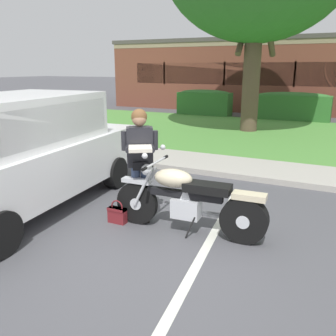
% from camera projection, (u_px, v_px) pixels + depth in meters
% --- Properties ---
extents(ground_plane, '(140.00, 140.00, 0.00)m').
position_uv_depth(ground_plane, '(150.00, 248.00, 4.77)').
color(ground_plane, '#4C4C51').
extents(curb_strip, '(60.00, 0.20, 0.12)m').
position_uv_depth(curb_strip, '(230.00, 175.00, 7.79)').
color(curb_strip, '#ADA89E').
rests_on(curb_strip, ground).
extents(concrete_walk, '(60.00, 1.50, 0.08)m').
position_uv_depth(concrete_walk, '(240.00, 166.00, 8.53)').
color(concrete_walk, '#ADA89E').
rests_on(concrete_walk, ground).
extents(grass_lawn, '(60.00, 7.60, 0.06)m').
position_uv_depth(grass_lawn, '(276.00, 135.00, 12.47)').
color(grass_lawn, '#518E3D').
rests_on(grass_lawn, ground).
extents(stall_stripe_0, '(0.61, 4.39, 0.01)m').
position_uv_depth(stall_stripe_0, '(34.00, 213.00, 5.90)').
color(stall_stripe_0, silver).
rests_on(stall_stripe_0, ground).
extents(stall_stripe_1, '(0.61, 4.39, 0.01)m').
position_uv_depth(stall_stripe_1, '(204.00, 252.00, 4.65)').
color(stall_stripe_1, silver).
rests_on(stall_stripe_1, ground).
extents(motorcycle, '(2.24, 0.82, 1.18)m').
position_uv_depth(motorcycle, '(194.00, 201.00, 5.07)').
color(motorcycle, black).
rests_on(motorcycle, ground).
extents(rider_person, '(0.60, 0.67, 1.70)m').
position_uv_depth(rider_person, '(140.00, 157.00, 5.36)').
color(rider_person, black).
rests_on(rider_person, ground).
extents(handbag, '(0.28, 0.13, 0.36)m').
position_uv_depth(handbag, '(117.00, 214.00, 5.50)').
color(handbag, maroon).
rests_on(handbag, ground).
extents(parked_suv_adjacent, '(2.32, 4.98, 1.86)m').
position_uv_depth(parked_suv_adjacent, '(19.00, 152.00, 5.89)').
color(parked_suv_adjacent, white).
rests_on(parked_suv_adjacent, ground).
extents(hedge_left, '(2.55, 0.90, 1.24)m').
position_uv_depth(hedge_left, '(204.00, 102.00, 17.60)').
color(hedge_left, '#336B2D').
rests_on(hedge_left, ground).
extents(hedge_center_left, '(3.15, 0.90, 1.24)m').
position_uv_depth(hedge_center_left, '(293.00, 106.00, 15.87)').
color(hedge_center_left, '#336B2D').
rests_on(hedge_center_left, ground).
extents(brick_building, '(20.53, 9.07, 3.75)m').
position_uv_depth(brick_building, '(305.00, 74.00, 21.11)').
color(brick_building, brown).
rests_on(brick_building, ground).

